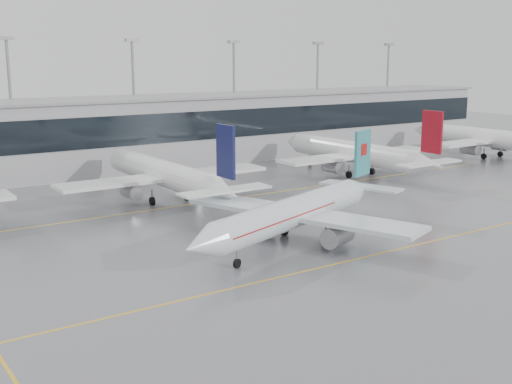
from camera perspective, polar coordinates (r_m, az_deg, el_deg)
ground at (r=60.87m, az=6.45°, el=-6.53°), size 320.00×320.00×0.00m
taxi_line_main at (r=60.87m, az=6.45°, el=-6.52°), size 120.00×0.25×0.01m
taxi_line_north at (r=84.94m, az=-6.89°, el=-1.25°), size 120.00×0.25×0.01m
terminal at (r=112.91m, az=-14.57°, el=4.78°), size 180.00×15.00×12.00m
terminal_glass at (r=105.72m, az=-13.19°, el=5.21°), size 180.00×0.20×5.00m
terminal_roof at (r=112.36m, az=-14.73°, el=7.92°), size 182.00×16.00×0.40m
light_masts at (r=117.95m, az=-15.77°, el=8.59°), size 156.40×1.00×22.60m
air_canada_jet at (r=67.40m, az=3.85°, el=-1.72°), size 33.51×26.94×10.60m
parked_jet_c at (r=87.42m, az=-8.07°, el=1.57°), size 29.64×36.96×11.72m
parked_jet_d at (r=107.40m, az=8.90°, el=3.44°), size 29.64×36.96×11.72m
parked_jet_e at (r=133.70m, az=19.93°, el=4.50°), size 29.64×36.96×11.72m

